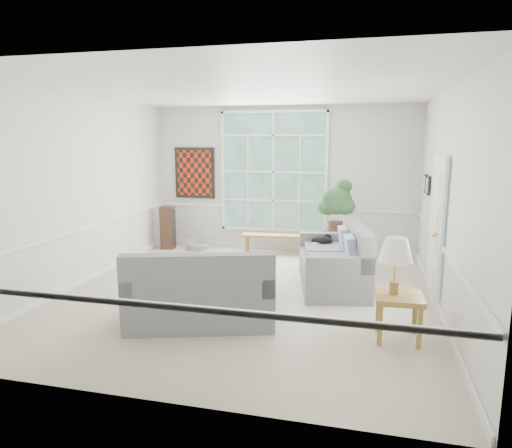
{
  "coord_description": "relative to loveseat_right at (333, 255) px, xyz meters",
  "views": [
    {
      "loc": [
        1.72,
        -6.41,
        2.31
      ],
      "look_at": [
        0.1,
        0.2,
        1.05
      ],
      "focal_mm": 32.0,
      "sensor_mm": 36.0,
      "label": 1
    }
  ],
  "objects": [
    {
      "name": "loveseat_front",
      "position": [
        -1.52,
        -1.89,
        -0.01
      ],
      "size": [
        2.03,
        1.44,
        0.99
      ],
      "primitive_type": "cube",
      "rotation": [
        0.0,
        0.0,
        0.3
      ],
      "color": "slate",
      "rests_on": "floor"
    },
    {
      "name": "wall_back",
      "position": [
        -1.23,
        2.3,
        1.0
      ],
      "size": [
        5.5,
        0.02,
        3.0
      ],
      "primitive_type": "cube",
      "color": "silver",
      "rests_on": "ground"
    },
    {
      "name": "ceiling",
      "position": [
        -1.23,
        -0.7,
        2.5
      ],
      "size": [
        5.5,
        6.0,
        0.02
      ],
      "primitive_type": "cube",
      "color": "white",
      "rests_on": "ground"
    },
    {
      "name": "wall_front",
      "position": [
        -1.23,
        -3.7,
        1.0
      ],
      "size": [
        5.5,
        0.02,
        3.0
      ],
      "primitive_type": "cube",
      "color": "silver",
      "rests_on": "ground"
    },
    {
      "name": "end_table",
      "position": [
        -0.02,
        1.48,
        -0.25
      ],
      "size": [
        0.65,
        0.65,
        0.5
      ],
      "primitive_type": "cube",
      "rotation": [
        0.0,
        0.0,
        -0.41
      ],
      "color": "olive",
      "rests_on": "floor"
    },
    {
      "name": "wall_right",
      "position": [
        1.52,
        -0.7,
        1.0
      ],
      "size": [
        0.02,
        6.0,
        3.0
      ],
      "primitive_type": "cube",
      "color": "silver",
      "rests_on": "ground"
    },
    {
      "name": "wall_frame_far",
      "position": [
        1.48,
        1.45,
        1.05
      ],
      "size": [
        0.04,
        0.26,
        0.32
      ],
      "primitive_type": "cube",
      "color": "black",
      "rests_on": "wall_right"
    },
    {
      "name": "floor",
      "position": [
        -1.23,
        -0.7,
        -0.51
      ],
      "size": [
        5.5,
        6.0,
        0.01
      ],
      "primitive_type": "cube",
      "color": "#B4AD96",
      "rests_on": "ground"
    },
    {
      "name": "wall_frame_near",
      "position": [
        1.48,
        1.05,
        1.05
      ],
      "size": [
        0.04,
        0.26,
        0.32
      ],
      "primitive_type": "cube",
      "color": "black",
      "rests_on": "wall_right"
    },
    {
      "name": "door_sidelight",
      "position": [
        1.48,
        -0.73,
        0.65
      ],
      "size": [
        0.08,
        0.26,
        1.9
      ],
      "primitive_type": "cube",
      "color": "white",
      "rests_on": "wall_right"
    },
    {
      "name": "wall_left",
      "position": [
        -3.98,
        -0.7,
        1.0
      ],
      "size": [
        0.02,
        6.0,
        3.0
      ],
      "primitive_type": "cube",
      "color": "silver",
      "rests_on": "ground"
    },
    {
      "name": "cat",
      "position": [
        -0.23,
        0.62,
        0.1
      ],
      "size": [
        0.38,
        0.27,
        0.17
      ],
      "primitive_type": "ellipsoid",
      "rotation": [
        0.0,
        0.0,
        -0.03
      ],
      "color": "black",
      "rests_on": "loveseat_right"
    },
    {
      "name": "pewter_bowl",
      "position": [
        -1.58,
        -0.79,
        -0.03
      ],
      "size": [
        0.42,
        0.42,
        0.08
      ],
      "primitive_type": "imported",
      "rotation": [
        0.0,
        0.0,
        -0.49
      ],
      "color": "#9F9EA4",
      "rests_on": "coffee_table"
    },
    {
      "name": "wall_art",
      "position": [
        -3.18,
        2.25,
        1.1
      ],
      "size": [
        0.9,
        0.06,
        1.1
      ],
      "primitive_type": "cube",
      "color": "maroon",
      "rests_on": "wall_back"
    },
    {
      "name": "table_lamp",
      "position": [
        0.84,
        -1.82,
        0.38
      ],
      "size": [
        0.49,
        0.49,
        0.67
      ],
      "primitive_type": null,
      "rotation": [
        0.0,
        0.0,
        -0.31
      ],
      "color": "silver",
      "rests_on": "side_table"
    },
    {
      "name": "pet_bed",
      "position": [
        -2.98,
        1.83,
        -0.43
      ],
      "size": [
        0.61,
        0.61,
        0.14
      ],
      "primitive_type": "cylinder",
      "rotation": [
        0.0,
        0.0,
        -0.43
      ],
      "color": "slate",
      "rests_on": "floor"
    },
    {
      "name": "floor_speaker",
      "position": [
        -3.63,
        1.75,
        -0.05
      ],
      "size": [
        0.3,
        0.25,
        0.91
      ],
      "primitive_type": "cube",
      "rotation": [
        0.0,
        0.0,
        0.1
      ],
      "color": "#3D271C",
      "rests_on": "floor"
    },
    {
      "name": "window_bench",
      "position": [
        -1.18,
        1.95,
        -0.31
      ],
      "size": [
        1.67,
        0.5,
        0.38
      ],
      "primitive_type": "cube",
      "rotation": [
        0.0,
        0.0,
        0.11
      ],
      "color": "olive",
      "rests_on": "floor"
    },
    {
      "name": "loveseat_right",
      "position": [
        0.0,
        0.0,
        0.0
      ],
      "size": [
        1.3,
        2.0,
        1.0
      ],
      "primitive_type": "cube",
      "rotation": [
        0.0,
        0.0,
        0.19
      ],
      "color": "slate",
      "rests_on": "floor"
    },
    {
      "name": "side_table",
      "position": [
        0.9,
        -1.84,
        -0.23
      ],
      "size": [
        0.55,
        0.55,
        0.54
      ],
      "primitive_type": "cube",
      "rotation": [
        0.0,
        0.0,
        0.03
      ],
      "color": "olive",
      "rests_on": "floor"
    },
    {
      "name": "coffee_table",
      "position": [
        -1.51,
        -0.72,
        -0.29
      ],
      "size": [
        1.21,
        0.72,
        0.43
      ],
      "primitive_type": "cube",
      "rotation": [
        0.0,
        0.0,
        -0.08
      ],
      "color": "olive",
      "rests_on": "floor"
    },
    {
      "name": "houseplant",
      "position": [
        -0.06,
        1.54,
        0.55
      ],
      "size": [
        0.8,
        0.8,
        1.1
      ],
      "primitive_type": null,
      "rotation": [
        0.0,
        0.0,
        -0.3
      ],
      "color": "#2C562D",
      "rests_on": "end_table"
    },
    {
      "name": "window_back",
      "position": [
        -1.43,
        2.26,
        1.15
      ],
      "size": [
        2.3,
        0.08,
        2.4
      ],
      "primitive_type": "cube",
      "color": "white",
      "rests_on": "wall_back"
    },
    {
      "name": "entry_door",
      "position": [
        1.48,
        -0.1,
        0.55
      ],
      "size": [
        0.08,
        0.9,
        2.1
      ],
      "primitive_type": "cube",
      "color": "white",
      "rests_on": "floor"
    }
  ]
}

